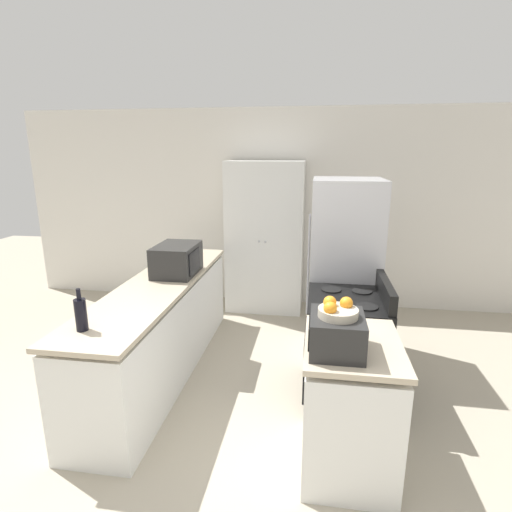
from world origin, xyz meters
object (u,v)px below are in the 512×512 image
Objects in this scene: stove at (345,347)px; microwave at (177,259)px; toaster_oven at (336,333)px; refrigerator at (344,270)px; fruit_bowl at (337,310)px; wine_bottle at (81,314)px; pantry_cabinet at (265,237)px.

microwave is (-1.60, 0.44, 0.58)m from stove.
stove is at bearing 81.58° from toaster_oven.
refrigerator is at bearing 89.28° from stove.
microwave reaches higher than stove.
fruit_bowl is (-0.15, -1.70, 0.25)m from refrigerator.
wine_bottle is 0.80× the size of toaster_oven.
microwave is 1.78× the size of wine_bottle.
pantry_cabinet is 2.18m from stove.
fruit_bowl reaches higher than toaster_oven.
wine_bottle reaches higher than toaster_oven.
stove is at bearing -90.72° from refrigerator.
wine_bottle is 1.25× the size of fruit_bowl.
refrigerator reaches higher than microwave.
microwave is at bearing 81.70° from wine_bottle.
fruit_bowl reaches higher than microwave.
stove is 2.02× the size of microwave.
pantry_cabinet is 1.08× the size of refrigerator.
stove is at bearing -15.44° from microwave.
refrigerator reaches higher than wine_bottle.
stove is 4.51× the size of fruit_bowl.
refrigerator is 2.45m from wine_bottle.
pantry_cabinet reaches higher than fruit_bowl.
pantry_cabinet is at bearing 65.35° from microwave.
toaster_oven is at bearing 60.61° from fruit_bowl.
stove is 1.76m from microwave.
fruit_bowl reaches higher than stove.
toaster_oven reaches higher than stove.
refrigerator is 3.47× the size of microwave.
wine_bottle is (-0.86, -2.78, 0.03)m from pantry_cabinet.
pantry_cabinet reaches higher than wine_bottle.
microwave is (-1.61, -0.34, 0.13)m from refrigerator.
pantry_cabinet is at bearing 130.04° from refrigerator.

